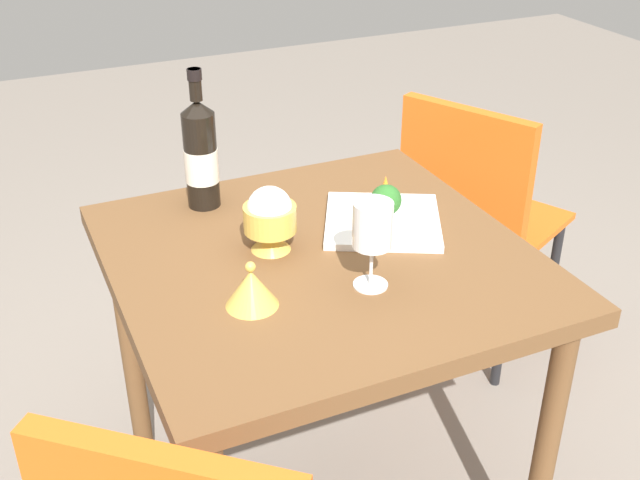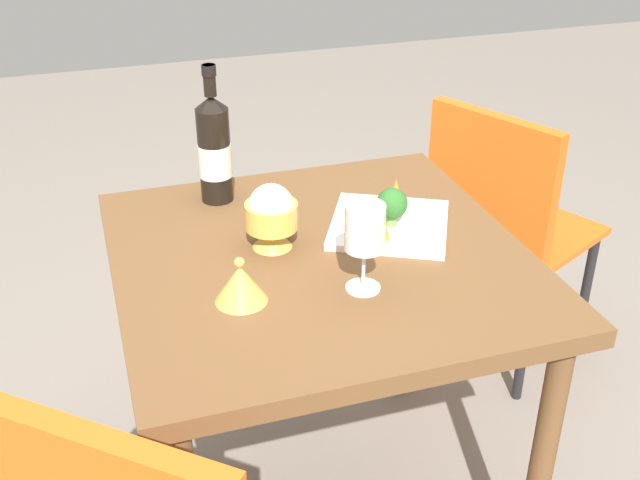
{
  "view_description": "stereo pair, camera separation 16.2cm",
  "coord_description": "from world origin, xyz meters",
  "px_view_note": "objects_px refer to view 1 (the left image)",
  "views": [
    {
      "loc": [
        1.29,
        -0.58,
        1.57
      ],
      "look_at": [
        0.0,
        0.0,
        0.78
      ],
      "focal_mm": 44.19,
      "sensor_mm": 36.0,
      "label": 1
    },
    {
      "loc": [
        1.35,
        -0.43,
        1.57
      ],
      "look_at": [
        0.0,
        0.0,
        0.78
      ],
      "focal_mm": 44.19,
      "sensor_mm": 36.0,
      "label": 2
    }
  ],
  "objects_px": {
    "chair_by_wall": "(473,206)",
    "rice_bowl_lid": "(251,288)",
    "rice_bowl": "(270,218)",
    "serving_plate": "(383,221)",
    "wine_glass": "(373,227)",
    "wine_bottle": "(201,154)",
    "carrot_garnish_right": "(379,222)",
    "carrot_garnish_left": "(385,189)",
    "broccoli_floret": "(386,201)"
  },
  "relations": [
    {
      "from": "chair_by_wall",
      "to": "rice_bowl_lid",
      "type": "height_order",
      "value": "chair_by_wall"
    },
    {
      "from": "rice_bowl",
      "to": "serving_plate",
      "type": "distance_m",
      "value": 0.27
    },
    {
      "from": "wine_glass",
      "to": "wine_bottle",
      "type": "bearing_deg",
      "value": -157.95
    },
    {
      "from": "rice_bowl_lid",
      "to": "carrot_garnish_right",
      "type": "xyz_separation_m",
      "value": [
        -0.12,
        0.33,
        0.01
      ]
    },
    {
      "from": "carrot_garnish_right",
      "to": "carrot_garnish_left",
      "type": "bearing_deg",
      "value": 146.82
    },
    {
      "from": "wine_bottle",
      "to": "rice_bowl",
      "type": "height_order",
      "value": "wine_bottle"
    },
    {
      "from": "rice_bowl_lid",
      "to": "carrot_garnish_right",
      "type": "relative_size",
      "value": 1.64
    },
    {
      "from": "wine_bottle",
      "to": "rice_bowl",
      "type": "bearing_deg",
      "value": 14.34
    },
    {
      "from": "wine_glass",
      "to": "broccoli_floret",
      "type": "relative_size",
      "value": 2.09
    },
    {
      "from": "rice_bowl_lid",
      "to": "broccoli_floret",
      "type": "distance_m",
      "value": 0.41
    },
    {
      "from": "wine_glass",
      "to": "rice_bowl",
      "type": "distance_m",
      "value": 0.25
    },
    {
      "from": "wine_bottle",
      "to": "wine_glass",
      "type": "relative_size",
      "value": 1.8
    },
    {
      "from": "rice_bowl",
      "to": "rice_bowl_lid",
      "type": "relative_size",
      "value": 1.42
    },
    {
      "from": "wine_glass",
      "to": "rice_bowl_lid",
      "type": "height_order",
      "value": "wine_glass"
    },
    {
      "from": "wine_bottle",
      "to": "serving_plate",
      "type": "relative_size",
      "value": 0.96
    },
    {
      "from": "rice_bowl",
      "to": "broccoli_floret",
      "type": "height_order",
      "value": "rice_bowl"
    },
    {
      "from": "serving_plate",
      "to": "broccoli_floret",
      "type": "relative_size",
      "value": 3.93
    },
    {
      "from": "wine_glass",
      "to": "carrot_garnish_left",
      "type": "bearing_deg",
      "value": 146.97
    },
    {
      "from": "broccoli_floret",
      "to": "carrot_garnish_right",
      "type": "xyz_separation_m",
      "value": [
        0.05,
        -0.04,
        -0.02
      ]
    },
    {
      "from": "rice_bowl_lid",
      "to": "carrot_garnish_right",
      "type": "distance_m",
      "value": 0.35
    },
    {
      "from": "rice_bowl_lid",
      "to": "broccoli_floret",
      "type": "xyz_separation_m",
      "value": [
        -0.17,
        0.37,
        0.03
      ]
    },
    {
      "from": "wine_glass",
      "to": "broccoli_floret",
      "type": "distance_m",
      "value": 0.25
    },
    {
      "from": "wine_bottle",
      "to": "wine_glass",
      "type": "height_order",
      "value": "wine_bottle"
    },
    {
      "from": "serving_plate",
      "to": "carrot_garnish_right",
      "type": "height_order",
      "value": "carrot_garnish_right"
    },
    {
      "from": "rice_bowl_lid",
      "to": "serving_plate",
      "type": "distance_m",
      "value": 0.42
    },
    {
      "from": "chair_by_wall",
      "to": "broccoli_floret",
      "type": "xyz_separation_m",
      "value": [
        0.36,
        -0.5,
        0.28
      ]
    },
    {
      "from": "wine_glass",
      "to": "carrot_garnish_left",
      "type": "height_order",
      "value": "wine_glass"
    },
    {
      "from": "rice_bowl_lid",
      "to": "serving_plate",
      "type": "xyz_separation_m",
      "value": [
        -0.18,
        0.37,
        -0.03
      ]
    },
    {
      "from": "rice_bowl",
      "to": "broccoli_floret",
      "type": "bearing_deg",
      "value": 86.76
    },
    {
      "from": "serving_plate",
      "to": "broccoli_floret",
      "type": "bearing_deg",
      "value": -10.82
    },
    {
      "from": "wine_bottle",
      "to": "broccoli_floret",
      "type": "xyz_separation_m",
      "value": [
        0.27,
        0.33,
        -0.06
      ]
    },
    {
      "from": "wine_bottle",
      "to": "rice_bowl_lid",
      "type": "bearing_deg",
      "value": -5.47
    },
    {
      "from": "chair_by_wall",
      "to": "serving_plate",
      "type": "relative_size",
      "value": 2.52
    },
    {
      "from": "rice_bowl_lid",
      "to": "carrot_garnish_left",
      "type": "bearing_deg",
      "value": 120.96
    },
    {
      "from": "wine_glass",
      "to": "chair_by_wall",
      "type": "bearing_deg",
      "value": 131.32
    },
    {
      "from": "rice_bowl_lid",
      "to": "rice_bowl",
      "type": "bearing_deg",
      "value": 149.3
    },
    {
      "from": "rice_bowl",
      "to": "rice_bowl_lid",
      "type": "bearing_deg",
      "value": -30.7
    },
    {
      "from": "rice_bowl_lid",
      "to": "carrot_garnish_left",
      "type": "xyz_separation_m",
      "value": [
        -0.25,
        0.41,
        0.01
      ]
    },
    {
      "from": "rice_bowl",
      "to": "carrot_garnish_left",
      "type": "height_order",
      "value": "rice_bowl"
    },
    {
      "from": "wine_glass",
      "to": "carrot_garnish_left",
      "type": "xyz_separation_m",
      "value": [
        -0.28,
        0.18,
        -0.08
      ]
    },
    {
      "from": "carrot_garnish_left",
      "to": "rice_bowl",
      "type": "bearing_deg",
      "value": -77.72
    },
    {
      "from": "wine_bottle",
      "to": "chair_by_wall",
      "type": "bearing_deg",
      "value": 96.34
    },
    {
      "from": "wine_glass",
      "to": "serving_plate",
      "type": "bearing_deg",
      "value": 146.54
    },
    {
      "from": "wine_bottle",
      "to": "rice_bowl_lid",
      "type": "xyz_separation_m",
      "value": [
        0.44,
        -0.04,
        -0.09
      ]
    },
    {
      "from": "chair_by_wall",
      "to": "carrot_garnish_right",
      "type": "relative_size",
      "value": 13.95
    },
    {
      "from": "serving_plate",
      "to": "carrot_garnish_left",
      "type": "relative_size",
      "value": 5.07
    },
    {
      "from": "rice_bowl",
      "to": "wine_glass",
      "type": "bearing_deg",
      "value": 30.38
    },
    {
      "from": "wine_bottle",
      "to": "broccoli_floret",
      "type": "bearing_deg",
      "value": 50.35
    },
    {
      "from": "rice_bowl",
      "to": "chair_by_wall",
      "type": "bearing_deg",
      "value": 114.59
    },
    {
      "from": "chair_by_wall",
      "to": "wine_bottle",
      "type": "xyz_separation_m",
      "value": [
        0.09,
        -0.83,
        0.35
      ]
    }
  ]
}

